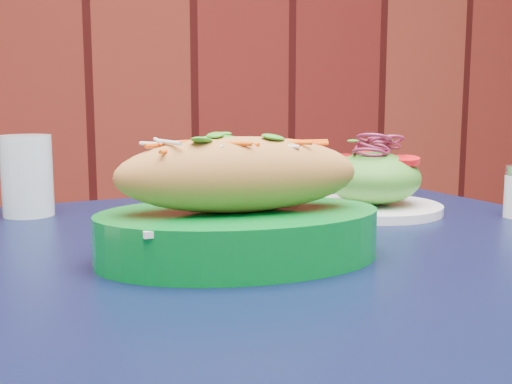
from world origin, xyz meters
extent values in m
cube|color=black|center=(-0.17, 1.14, 0.73)|extent=(0.94, 0.94, 0.03)
cube|color=white|center=(-0.26, 1.09, 0.80)|extent=(0.23, 0.14, 0.01)
ellipsoid|color=#D08242|center=(-0.26, 1.09, 0.84)|extent=(0.25, 0.09, 0.07)
cylinder|color=white|center=(-0.02, 1.30, 0.76)|extent=(0.19, 0.19, 0.01)
ellipsoid|color=#4C992D|center=(-0.02, 1.30, 0.80)|extent=(0.13, 0.13, 0.07)
cylinder|color=red|center=(0.02, 1.27, 0.83)|extent=(0.04, 0.04, 0.01)
cylinder|color=red|center=(-0.05, 1.33, 0.83)|extent=(0.04, 0.04, 0.01)
cylinder|color=red|center=(-0.02, 1.34, 0.83)|extent=(0.04, 0.04, 0.01)
torus|color=maroon|center=(-0.02, 1.30, 0.84)|extent=(0.05, 0.05, 0.00)
torus|color=maroon|center=(-0.02, 1.30, 0.84)|extent=(0.05, 0.05, 0.00)
torus|color=maroon|center=(-0.02, 1.30, 0.85)|extent=(0.05, 0.05, 0.00)
torus|color=maroon|center=(-0.02, 1.30, 0.85)|extent=(0.05, 0.05, 0.00)
torus|color=maroon|center=(-0.02, 1.30, 0.86)|extent=(0.05, 0.05, 0.00)
torus|color=maroon|center=(-0.02, 1.30, 0.86)|extent=(0.05, 0.05, 0.00)
cylinder|color=silver|center=(-0.48, 1.40, 0.80)|extent=(0.07, 0.07, 0.11)
camera|label=1|loc=(-0.40, 0.48, 0.91)|focal=45.00mm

